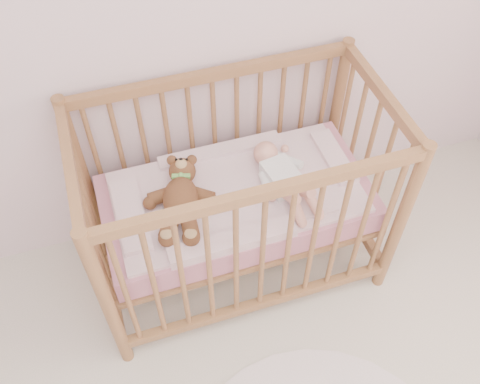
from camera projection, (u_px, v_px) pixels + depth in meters
name	position (u px, v px, depth m)	size (l,w,h in m)	color
crib	(237.00, 201.00, 2.46)	(1.36, 0.76, 1.00)	#986540
mattress	(237.00, 203.00, 2.47)	(1.22, 0.62, 0.13)	#CB7E92
blanket	(237.00, 192.00, 2.42)	(1.10, 0.58, 0.06)	pink
baby	(282.00, 174.00, 2.39)	(0.25, 0.51, 0.12)	white
teddy_bear	(180.00, 197.00, 2.29)	(0.34, 0.48, 0.13)	brown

